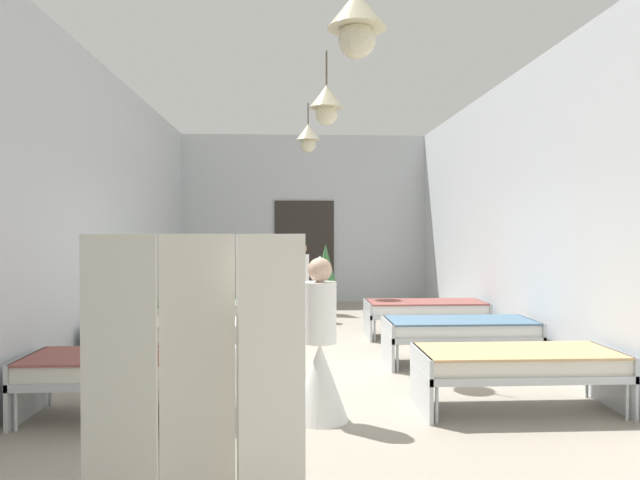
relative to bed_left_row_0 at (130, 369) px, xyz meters
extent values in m
cube|color=#9E9384|center=(1.82, 1.90, -0.49)|extent=(6.34, 13.68, 0.10)
cube|color=silver|center=(1.82, 8.54, 1.54)|extent=(6.14, 0.20, 3.96)
cube|color=silver|center=(-1.15, 1.90, 1.54)|extent=(0.20, 13.08, 3.96)
cube|color=silver|center=(4.79, 1.90, 1.54)|extent=(0.20, 13.08, 3.96)
cube|color=#2D2823|center=(1.82, 8.42, 0.76)|extent=(1.40, 0.06, 2.40)
cone|color=beige|center=(1.97, -1.15, 2.91)|extent=(0.44, 0.44, 0.28)
sphere|color=beige|center=(1.97, -1.15, 2.69)|extent=(0.28, 0.28, 0.28)
cylinder|color=brown|center=(1.94, 1.90, 3.31)|extent=(0.02, 0.02, 0.42)
cone|color=beige|center=(1.94, 1.90, 2.95)|extent=(0.44, 0.44, 0.28)
sphere|color=beige|center=(1.94, 1.90, 2.73)|extent=(0.28, 0.28, 0.28)
cylinder|color=brown|center=(1.80, 4.95, 3.34)|extent=(0.02, 0.02, 0.37)
cone|color=beige|center=(1.80, 4.95, 3.00)|extent=(0.44, 0.44, 0.28)
sphere|color=beige|center=(1.80, 4.95, 2.78)|extent=(0.28, 0.28, 0.28)
cylinder|color=#B7BCC1|center=(-0.87, -0.36, -0.27)|extent=(0.03, 0.03, 0.34)
cylinder|color=#B7BCC1|center=(-0.87, 0.36, -0.27)|extent=(0.03, 0.03, 0.34)
cylinder|color=#B7BCC1|center=(0.87, -0.36, -0.27)|extent=(0.03, 0.03, 0.34)
cylinder|color=#B7BCC1|center=(0.87, 0.36, -0.27)|extent=(0.03, 0.03, 0.34)
cube|color=#B7BCC1|center=(0.00, 0.00, -0.06)|extent=(1.90, 0.84, 0.07)
cube|color=#B7BCC1|center=(-0.93, 0.00, -0.15)|extent=(0.04, 0.84, 0.57)
cube|color=#B7BCC1|center=(0.93, 0.00, -0.15)|extent=(0.04, 0.84, 0.57)
cube|color=silver|center=(0.00, 0.00, 0.04)|extent=(1.82, 0.78, 0.14)
cube|color=#8C4C47|center=(0.00, 0.00, 0.12)|extent=(1.86, 0.82, 0.02)
cylinder|color=#B7BCC1|center=(2.77, -0.36, -0.27)|extent=(0.03, 0.03, 0.34)
cylinder|color=#B7BCC1|center=(2.77, 0.36, -0.27)|extent=(0.03, 0.03, 0.34)
cylinder|color=#B7BCC1|center=(4.51, -0.36, -0.27)|extent=(0.03, 0.03, 0.34)
cylinder|color=#B7BCC1|center=(4.51, 0.36, -0.27)|extent=(0.03, 0.03, 0.34)
cube|color=#B7BCC1|center=(3.64, 0.00, -0.06)|extent=(1.90, 0.84, 0.07)
cube|color=#B7BCC1|center=(2.71, 0.00, -0.15)|extent=(0.04, 0.84, 0.57)
cube|color=#B7BCC1|center=(4.57, 0.00, -0.15)|extent=(0.04, 0.84, 0.57)
cube|color=silver|center=(3.64, 0.00, 0.04)|extent=(1.82, 0.78, 0.14)
cube|color=tan|center=(3.64, 0.00, 0.12)|extent=(1.86, 0.82, 0.02)
cylinder|color=#B7BCC1|center=(-0.87, 1.54, -0.27)|extent=(0.03, 0.03, 0.34)
cylinder|color=#B7BCC1|center=(-0.87, 2.26, -0.27)|extent=(0.03, 0.03, 0.34)
cylinder|color=#B7BCC1|center=(0.87, 1.54, -0.27)|extent=(0.03, 0.03, 0.34)
cylinder|color=#B7BCC1|center=(0.87, 2.26, -0.27)|extent=(0.03, 0.03, 0.34)
cube|color=#B7BCC1|center=(0.00, 1.90, -0.06)|extent=(1.90, 0.84, 0.07)
cube|color=#B7BCC1|center=(-0.93, 1.90, -0.15)|extent=(0.04, 0.84, 0.57)
cube|color=#B7BCC1|center=(0.93, 1.90, -0.15)|extent=(0.04, 0.84, 0.57)
cube|color=white|center=(0.00, 1.90, 0.04)|extent=(1.82, 0.78, 0.14)
cube|color=beige|center=(0.00, 1.90, 0.12)|extent=(1.86, 0.82, 0.02)
cylinder|color=#B7BCC1|center=(2.77, 1.54, -0.27)|extent=(0.03, 0.03, 0.34)
cylinder|color=#B7BCC1|center=(2.77, 2.26, -0.27)|extent=(0.03, 0.03, 0.34)
cylinder|color=#B7BCC1|center=(4.51, 1.54, -0.27)|extent=(0.03, 0.03, 0.34)
cylinder|color=#B7BCC1|center=(4.51, 2.26, -0.27)|extent=(0.03, 0.03, 0.34)
cube|color=#B7BCC1|center=(3.64, 1.90, -0.06)|extent=(1.90, 0.84, 0.07)
cube|color=#B7BCC1|center=(2.71, 1.90, -0.15)|extent=(0.04, 0.84, 0.57)
cube|color=#B7BCC1|center=(4.57, 1.90, -0.15)|extent=(0.04, 0.84, 0.57)
cube|color=white|center=(3.64, 1.90, 0.04)|extent=(1.82, 0.78, 0.14)
cube|color=slate|center=(3.64, 1.90, 0.12)|extent=(1.86, 0.82, 0.02)
cylinder|color=#B7BCC1|center=(-0.87, 3.44, -0.27)|extent=(0.03, 0.03, 0.34)
cylinder|color=#B7BCC1|center=(-0.87, 4.16, -0.27)|extent=(0.03, 0.03, 0.34)
cylinder|color=#B7BCC1|center=(0.87, 3.44, -0.27)|extent=(0.03, 0.03, 0.34)
cylinder|color=#B7BCC1|center=(0.87, 4.16, -0.27)|extent=(0.03, 0.03, 0.34)
cube|color=#B7BCC1|center=(0.00, 3.80, -0.06)|extent=(1.90, 0.84, 0.07)
cube|color=#B7BCC1|center=(-0.93, 3.80, -0.15)|extent=(0.04, 0.84, 0.57)
cube|color=#B7BCC1|center=(0.93, 3.80, -0.15)|extent=(0.04, 0.84, 0.57)
cube|color=white|center=(0.00, 3.80, 0.04)|extent=(1.82, 0.78, 0.14)
cube|color=slate|center=(0.00, 3.80, 0.12)|extent=(1.86, 0.82, 0.02)
cylinder|color=#B7BCC1|center=(2.77, 3.44, -0.27)|extent=(0.03, 0.03, 0.34)
cylinder|color=#B7BCC1|center=(2.77, 4.16, -0.27)|extent=(0.03, 0.03, 0.34)
cylinder|color=#B7BCC1|center=(4.51, 3.44, -0.27)|extent=(0.03, 0.03, 0.34)
cylinder|color=#B7BCC1|center=(4.51, 4.16, -0.27)|extent=(0.03, 0.03, 0.34)
cube|color=#B7BCC1|center=(3.64, 3.80, -0.06)|extent=(1.90, 0.84, 0.07)
cube|color=#B7BCC1|center=(2.71, 3.80, -0.15)|extent=(0.04, 0.84, 0.57)
cube|color=#B7BCC1|center=(4.57, 3.80, -0.15)|extent=(0.04, 0.84, 0.57)
cube|color=white|center=(3.64, 3.80, 0.04)|extent=(1.82, 0.78, 0.14)
cube|color=#8C4C47|center=(3.64, 3.80, 0.12)|extent=(1.86, 0.82, 0.02)
cone|color=white|center=(1.13, 4.21, -0.09)|extent=(0.52, 0.52, 0.70)
cylinder|color=white|center=(1.13, 4.21, 0.54)|extent=(0.30, 0.30, 0.55)
sphere|color=#A87A5B|center=(1.13, 4.21, 0.92)|extent=(0.22, 0.22, 0.22)
cone|color=white|center=(1.13, 4.21, 1.00)|extent=(0.18, 0.18, 0.10)
cone|color=white|center=(1.69, 5.65, -0.09)|extent=(0.52, 0.52, 0.70)
cylinder|color=white|center=(1.69, 5.65, 0.54)|extent=(0.30, 0.30, 0.55)
sphere|color=#A87A5B|center=(1.69, 5.65, 0.92)|extent=(0.22, 0.22, 0.22)
cone|color=white|center=(1.69, 5.65, 1.00)|extent=(0.18, 0.18, 0.10)
cone|color=white|center=(1.74, -0.21, -0.09)|extent=(0.52, 0.52, 0.70)
cylinder|color=white|center=(1.74, -0.21, 0.54)|extent=(0.30, 0.30, 0.55)
sphere|color=beige|center=(1.74, -0.21, 0.92)|extent=(0.22, 0.22, 0.22)
cone|color=white|center=(1.74, -0.21, 1.00)|extent=(0.18, 0.18, 0.10)
cylinder|color=brown|center=(2.20, 6.37, -0.26)|extent=(0.37, 0.37, 0.35)
cylinder|color=brown|center=(2.20, 6.37, 0.01)|extent=(0.06, 0.06, 0.20)
cone|color=#3D7A42|center=(2.20, 6.37, 0.55)|extent=(0.46, 0.46, 0.87)
cube|color=silver|center=(0.53, -2.21, 0.41)|extent=(0.42, 0.06, 1.70)
cube|color=silver|center=(0.95, -2.15, 0.41)|extent=(0.42, 0.12, 1.70)
cube|color=silver|center=(1.37, -2.21, 0.41)|extent=(0.38, 0.23, 1.70)
camera|label=1|loc=(1.47, -5.49, 1.29)|focal=33.03mm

